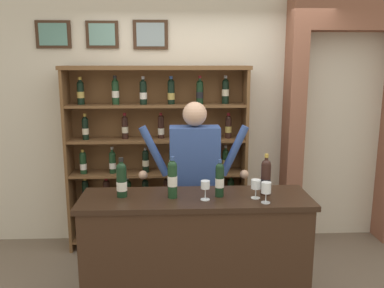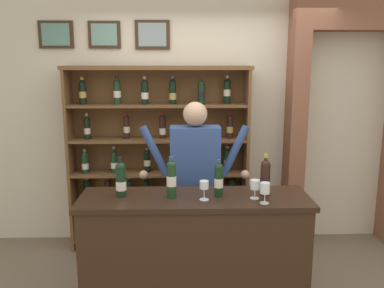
{
  "view_description": "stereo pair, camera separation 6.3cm",
  "coord_description": "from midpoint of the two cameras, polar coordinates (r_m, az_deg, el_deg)",
  "views": [
    {
      "loc": [
        -0.36,
        -2.95,
        1.99
      ],
      "look_at": [
        -0.2,
        0.38,
        1.3
      ],
      "focal_mm": 37.87,
      "sensor_mm": 36.0,
      "label": 1
    },
    {
      "loc": [
        -0.29,
        -2.96,
        1.99
      ],
      "look_at": [
        -0.2,
        0.38,
        1.3
      ],
      "focal_mm": 37.87,
      "sensor_mm": 36.0,
      "label": 2
    }
  ],
  "objects": [
    {
      "name": "archway_doorway",
      "position": [
        4.72,
        20.04,
        5.16
      ],
      "size": [
        1.29,
        0.45,
        2.67
      ],
      "color": "brown",
      "rests_on": "ground"
    },
    {
      "name": "wine_glass_left",
      "position": [
        3.09,
        8.41,
        -5.74
      ],
      "size": [
        0.07,
        0.07,
        0.15
      ],
      "color": "silver",
      "rests_on": "tasting_counter"
    },
    {
      "name": "wine_shelf",
      "position": [
        4.32,
        -5.26,
        -1.59
      ],
      "size": [
        1.91,
        0.33,
        1.95
      ],
      "color": "brown",
      "rests_on": "ground"
    },
    {
      "name": "back_wall",
      "position": [
        4.49,
        1.53,
        8.48
      ],
      "size": [
        12.0,
        0.19,
        3.49
      ],
      "color": "beige",
      "rests_on": "ground"
    },
    {
      "name": "tasting_bottle_bianco",
      "position": [
        3.07,
        -3.37,
        -4.81
      ],
      "size": [
        0.07,
        0.07,
        0.32
      ],
      "color": "#19381E",
      "rests_on": "tasting_counter"
    },
    {
      "name": "wine_glass_right",
      "position": [
        3.03,
        1.29,
        -5.94
      ],
      "size": [
        0.07,
        0.07,
        0.15
      ],
      "color": "silver",
      "rests_on": "tasting_counter"
    },
    {
      "name": "shopkeeper",
      "position": [
        3.68,
        -0.12,
        -3.66
      ],
      "size": [
        1.0,
        0.22,
        1.64
      ],
      "color": "#2D3347",
      "rests_on": "ground"
    },
    {
      "name": "tasting_counter",
      "position": [
        3.32,
        -0.08,
        -15.39
      ],
      "size": [
        1.77,
        0.53,
        0.97
      ],
      "color": "#382316",
      "rests_on": "ground"
    },
    {
      "name": "tasting_bottle_chianti",
      "position": [
        3.18,
        9.8,
        -4.59
      ],
      "size": [
        0.08,
        0.08,
        0.32
      ],
      "color": "black",
      "rests_on": "tasting_counter"
    },
    {
      "name": "tasting_bottle_grappa",
      "position": [
        3.1,
        3.33,
        -4.97
      ],
      "size": [
        0.07,
        0.07,
        0.29
      ],
      "color": "black",
      "rests_on": "tasting_counter"
    },
    {
      "name": "tasting_bottle_rosso",
      "position": [
        3.14,
        -10.45,
        -4.93
      ],
      "size": [
        0.08,
        0.08,
        0.31
      ],
      "color": "black",
      "rests_on": "tasting_counter"
    },
    {
      "name": "wine_glass_center",
      "position": [
        3.01,
        9.8,
        -6.25
      ],
      "size": [
        0.07,
        0.07,
        0.16
      ],
      "color": "silver",
      "rests_on": "tasting_counter"
    }
  ]
}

